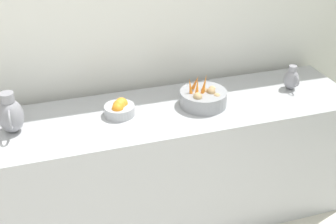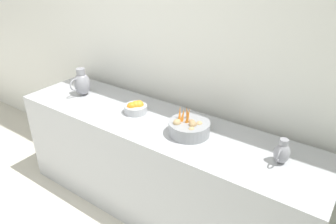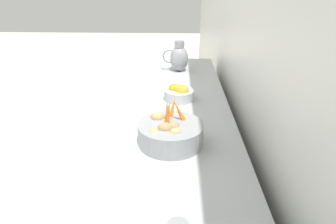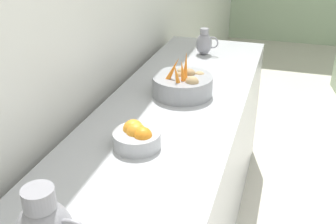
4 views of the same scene
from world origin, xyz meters
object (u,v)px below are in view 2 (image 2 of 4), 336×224
object	(u,v)px
orange_bowl	(136,108)
metal_pitcher_short	(282,152)
vegetable_colander	(189,127)
metal_pitcher_tall	(82,83)

from	to	relation	value
orange_bowl	metal_pitcher_short	world-z (taller)	metal_pitcher_short
vegetable_colander	metal_pitcher_tall	size ratio (longest dim) A/B	1.21
vegetable_colander	orange_bowl	world-z (taller)	vegetable_colander
metal_pitcher_short	orange_bowl	bearing A→B (deg)	-90.12
orange_bowl	metal_pitcher_short	distance (m)	1.21
metal_pitcher_tall	metal_pitcher_short	xyz separation A→B (m)	(-0.00, 1.84, -0.04)
orange_bowl	vegetable_colander	bearing A→B (deg)	85.85
vegetable_colander	metal_pitcher_short	distance (m)	0.67
vegetable_colander	metal_pitcher_short	xyz separation A→B (m)	(-0.04, 0.66, 0.02)
orange_bowl	metal_pitcher_short	size ratio (longest dim) A/B	1.10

